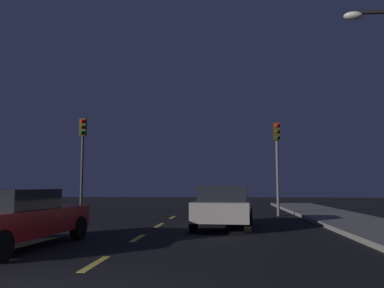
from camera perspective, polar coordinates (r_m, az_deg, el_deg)
The scene contains 9 objects.
ground_plane at distance 12.50m, azimuth -7.05°, elevation -12.66°, with size 80.00×80.00×0.00m, color black.
lane_stripe_second at distance 8.28m, azimuth -13.49°, elevation -16.04°, with size 0.16×1.60×0.01m, color #EACC4C.
lane_stripe_third at distance 11.92m, azimuth -7.65°, elevation -12.97°, with size 0.16×1.60×0.01m, color #EACC4C.
lane_stripe_fourth at distance 15.63m, azimuth -4.62°, elevation -11.30°, with size 0.16×1.60×0.01m, color #EACC4C.
lane_stripe_fifth at distance 19.37m, azimuth -2.77°, elevation -10.25°, with size 0.16×1.60×0.01m, color #EACC4C.
traffic_signal_left at distance 21.73m, azimuth -15.16°, elevation -0.42°, with size 0.32×0.38×4.96m.
traffic_signal_right at distance 20.58m, azimuth 11.87°, elevation -0.82°, with size 0.32×0.38×4.62m.
car_stopped_ahead at distance 14.42m, azimuth 4.49°, elevation -8.77°, with size 2.20×4.12×1.48m.
car_adjacent_lane at distance 10.66m, azimuth -23.80°, elevation -9.46°, with size 2.19×4.70×1.40m.
Camera 1 is at (2.50, -5.16, 1.49)m, focal length 37.92 mm.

